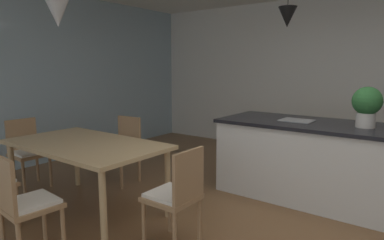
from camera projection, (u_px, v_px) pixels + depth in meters
wall_back_kitchen at (367, 78)px, 5.33m from camera, size 10.00×0.12×2.70m
window_wall_left_glazing at (36, 79)px, 5.15m from camera, size 0.06×8.40×2.70m
dining_table at (86, 149)px, 3.49m from camera, size 1.72×0.97×0.75m
chair_far_left at (123, 147)px, 4.43m from camera, size 0.44×0.44×0.87m
chair_near_right at (24, 202)px, 2.62m from camera, size 0.43×0.43×0.87m
chair_kitchen_end at (176, 194)px, 2.80m from camera, size 0.40×0.40×0.87m
chair_window_end at (27, 151)px, 4.26m from camera, size 0.41×0.41×0.87m
kitchen_island at (318, 161)px, 3.85m from camera, size 2.26×0.96×0.91m
pendant_over_table at (58, 13)px, 3.26m from camera, size 0.23×0.23×0.79m
pendant_over_island_main at (287, 17)px, 3.85m from camera, size 0.21×0.21×0.72m
potted_plant_on_island at (367, 104)px, 3.47m from camera, size 0.30×0.30×0.43m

